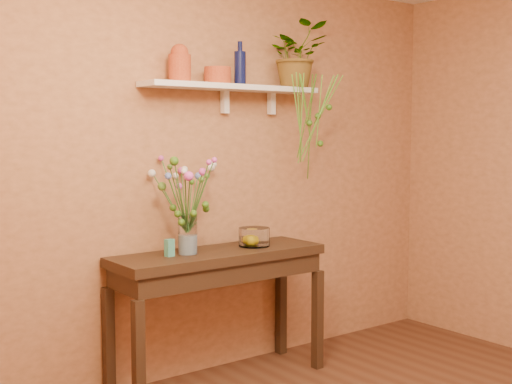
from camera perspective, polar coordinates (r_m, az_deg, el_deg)
name	(u,v)px	position (r m, az deg, el deg)	size (l,w,h in m)	color
room	(466,194)	(3.12, 17.37, -0.15)	(4.04, 4.04, 2.70)	#4F2E1C
sideboard	(219,270)	(4.37, -3.17, -6.60)	(1.42, 0.46, 0.86)	#332113
wall_shelf	(234,88)	(4.52, -1.89, 8.77)	(1.30, 0.24, 0.19)	white
terracotta_jug	(180,64)	(4.29, -6.48, 10.75)	(0.16, 0.16, 0.23)	#B44C26
terracotta_pot	(218,75)	(4.42, -3.27, 9.83)	(0.18, 0.18, 0.11)	#B44C26
blue_bottle	(240,67)	(4.54, -1.36, 10.51)	(0.09, 0.09, 0.29)	#0B103A
spider_plant	(297,55)	(4.83, 3.48, 11.49)	(0.41, 0.36, 0.46)	#376616
plant_fronds	(314,118)	(4.71, 4.97, 6.29)	(0.42, 0.27, 0.73)	#376616
glass_vase	(188,237)	(4.23, -5.81, -3.83)	(0.12, 0.12, 0.25)	white
bouquet	(187,184)	(4.17, -5.90, 0.65)	(0.47, 0.49, 0.48)	#386B28
glass_bowl	(254,238)	(4.50, -0.15, -3.90)	(0.21, 0.21, 0.12)	white
lemon	(252,240)	(4.51, -0.35, -4.05)	(0.08, 0.08, 0.08)	yellow
carton	(169,248)	(4.17, -7.34, -4.71)	(0.05, 0.04, 0.11)	teal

